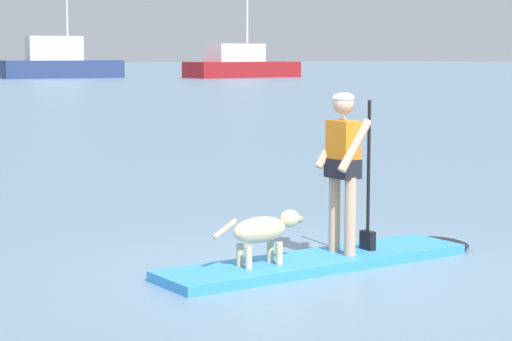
{
  "coord_description": "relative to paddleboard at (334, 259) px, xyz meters",
  "views": [
    {
      "loc": [
        -6.52,
        -7.35,
        2.18
      ],
      "look_at": [
        0.0,
        1.0,
        0.9
      ],
      "focal_mm": 68.37,
      "sensor_mm": 36.0,
      "label": 1
    }
  ],
  "objects": [
    {
      "name": "ground_plane",
      "position": [
        -0.23,
        0.02,
        -0.05
      ],
      "size": [
        400.0,
        400.0,
        0.0
      ],
      "primitive_type": "plane",
      "color": "slate"
    },
    {
      "name": "person_paddler",
      "position": [
        0.13,
        -0.01,
        1.02
      ],
      "size": [
        0.62,
        0.5,
        1.68
      ],
      "color": "tan",
      "rests_on": "paddleboard"
    },
    {
      "name": "moored_boat_far_starboard",
      "position": [
        32.68,
        71.11,
        1.33
      ],
      "size": [
        10.79,
        5.01,
        10.91
      ],
      "color": "navy",
      "rests_on": "ground_plane"
    },
    {
      "name": "dog",
      "position": [
        -0.88,
        0.06,
        0.39
      ],
      "size": [
        1.07,
        0.26,
        0.52
      ],
      "color": "#CCB78C",
      "rests_on": "paddleboard"
    },
    {
      "name": "paddleboard",
      "position": [
        0.0,
        0.0,
        0.0
      ],
      "size": [
        3.82,
        1.03,
        0.1
      ],
      "color": "#338CD8",
      "rests_on": "ground_plane"
    },
    {
      "name": "moored_boat_center",
      "position": [
        46.54,
        63.12,
        1.1
      ],
      "size": [
        10.8,
        3.99,
        9.17
      ],
      "color": "maroon",
      "rests_on": "ground_plane"
    }
  ]
}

